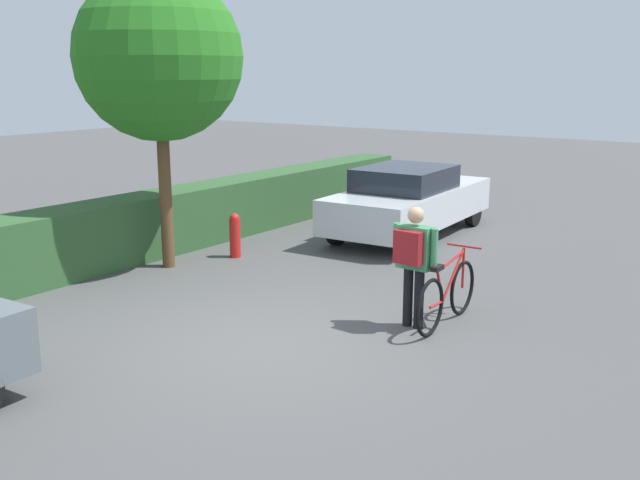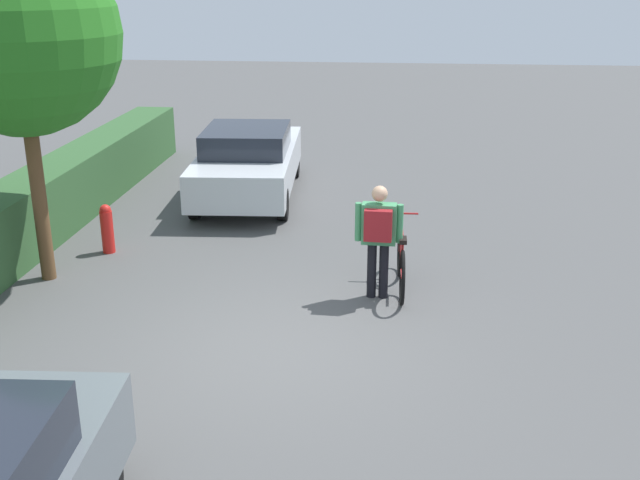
{
  "view_description": "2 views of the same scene",
  "coord_description": "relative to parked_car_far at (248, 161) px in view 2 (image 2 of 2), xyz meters",
  "views": [
    {
      "loc": [
        -6.45,
        -5.51,
        3.32
      ],
      "look_at": [
        1.32,
        0.1,
        1.07
      ],
      "focal_mm": 40.56,
      "sensor_mm": 36.0,
      "label": 1
    },
    {
      "loc": [
        -8.28,
        -1.39,
        4.38
      ],
      "look_at": [
        0.82,
        -0.47,
        1.12
      ],
      "focal_mm": 42.96,
      "sensor_mm": 36.0,
      "label": 2
    }
  ],
  "objects": [
    {
      "name": "ground_plane",
      "position": [
        -6.43,
        -1.55,
        -0.74
      ],
      "size": [
        60.0,
        60.0,
        0.0
      ],
      "primitive_type": "plane",
      "color": "#4C4C4C"
    },
    {
      "name": "parked_car_far",
      "position": [
        0.0,
        0.0,
        0.0
      ],
      "size": [
        4.64,
        2.08,
        1.44
      ],
      "color": "silver",
      "rests_on": "ground"
    },
    {
      "name": "bicycle",
      "position": [
        -4.46,
        -3.06,
        -0.32
      ],
      "size": [
        1.8,
        0.5,
        0.99
      ],
      "color": "black",
      "rests_on": "ground"
    },
    {
      "name": "person_rider",
      "position": [
        -4.82,
        -2.74,
        0.25
      ],
      "size": [
        0.36,
        0.66,
        1.62
      ],
      "color": "black",
      "rests_on": "ground"
    },
    {
      "name": "tree_kerbside",
      "position": [
        -4.59,
        2.17,
        2.79
      ],
      "size": [
        2.76,
        2.76,
        4.92
      ],
      "color": "brown",
      "rests_on": "ground"
    },
    {
      "name": "fire_hydrant",
      "position": [
        -3.43,
        1.67,
        -0.32
      ],
      "size": [
        0.2,
        0.2,
        0.81
      ],
      "color": "red",
      "rests_on": "ground"
    }
  ]
}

